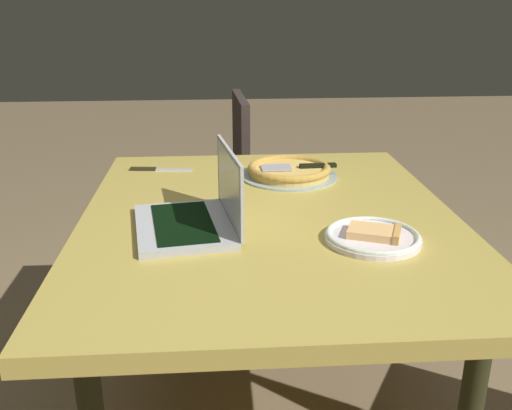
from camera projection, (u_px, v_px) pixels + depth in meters
dining_table at (269, 236)px, 1.63m from camera, size 1.28×1.05×0.70m
laptop at (197, 214)px, 1.50m from camera, size 0.37×0.30×0.21m
pizza_plate at (373, 236)px, 1.43m from camera, size 0.24×0.24×0.04m
pizza_tray at (289, 171)px, 1.93m from camera, size 0.33×0.33×0.04m
table_knife at (155, 169)px, 2.01m from camera, size 0.04×0.22×0.01m
chair_near at (213, 178)px, 2.61m from camera, size 0.48×0.48×0.86m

